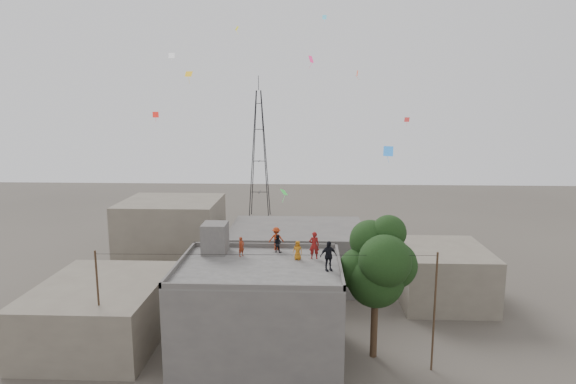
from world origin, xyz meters
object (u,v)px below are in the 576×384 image
Objects in this scene: transmission_tower at (259,154)px; person_dark_adult at (328,256)px; stair_head_box at (215,238)px; tree at (379,264)px; person_red_adult at (314,245)px.

person_dark_adult is at bearing -78.62° from transmission_tower.
transmission_tower is 11.05× the size of person_dark_adult.
tree is (10.57, -2.00, -1.00)m from stair_head_box.
stair_head_box is 8.11m from person_dark_adult.
tree is 5.13× the size of person_red_adult.
transmission_tower is at bearing -83.45° from person_red_adult.
tree is 41.12m from transmission_tower.
person_red_adult is 2.41m from person_dark_adult.
stair_head_box is 10.80m from tree.
tree reaches higher than person_dark_adult.
transmission_tower is (-11.37, 39.40, 2.97)m from tree.
transmission_tower reaches higher than tree.
tree is 0.45× the size of transmission_tower.
transmission_tower is 39.21m from person_red_adult.
transmission_tower is 11.27× the size of person_red_adult.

